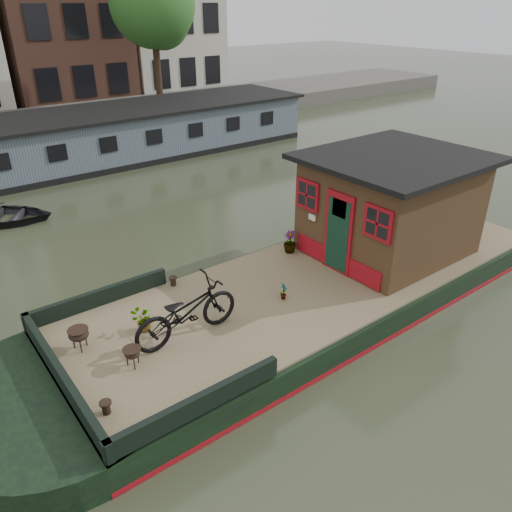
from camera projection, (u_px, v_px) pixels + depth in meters
ground at (321, 300)px, 11.68m from camera, size 120.00×120.00×0.00m
houseboat_hull at (277, 309)px, 10.83m from camera, size 14.01×4.02×0.60m
houseboat_deck at (322, 276)px, 11.39m from camera, size 11.80×3.80×0.05m
bow_bulwark at (111, 355)px, 8.55m from camera, size 3.00×4.00×0.35m
cabin at (391, 204)px, 12.01m from camera, size 4.00×3.50×2.42m
bicycle at (186, 311)px, 9.07m from camera, size 2.12×0.77×1.11m
potted_plant_a at (283, 291)px, 10.40m from camera, size 0.25×0.23×0.39m
potted_plant_c at (144, 321)px, 9.37m from camera, size 0.49×0.45×0.46m
potted_plant_d at (290, 242)px, 12.33m from camera, size 0.39×0.39×0.56m
brazier_front at (133, 357)px, 8.49m from camera, size 0.38×0.38×0.36m
brazier_rear at (79, 339)px, 8.90m from camera, size 0.46×0.46×0.42m
bollard_port at (173, 281)px, 10.95m from camera, size 0.18×0.18×0.20m
bollard_stbd at (106, 407)px, 7.55m from camera, size 0.19×0.19×0.22m
far_houseboat at (90, 140)px, 21.10m from camera, size 20.40×4.40×2.11m
quay at (45, 125)px, 25.91m from camera, size 60.00×6.00×0.90m
tree_right at (154, 8)px, 25.75m from camera, size 4.40×4.40×7.40m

